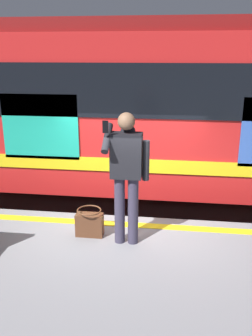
{
  "coord_description": "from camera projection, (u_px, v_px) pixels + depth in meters",
  "views": [
    {
      "loc": [
        -0.72,
        5.19,
        3.5
      ],
      "look_at": [
        -0.07,
        0.3,
        1.91
      ],
      "focal_mm": 38.69,
      "sensor_mm": 36.0,
      "label": 1
    }
  ],
  "objects": [
    {
      "name": "track_rail_near",
      "position": [
        135.0,
        222.0,
        7.6
      ],
      "size": [
        20.73,
        0.08,
        0.16
      ],
      "primitive_type": "cube",
      "color": "slate",
      "rests_on": "ground"
    },
    {
      "name": "safety_line",
      "position": [
        121.0,
        224.0,
        5.46
      ],
      "size": [
        15.63,
        0.16,
        0.01
      ],
      "primitive_type": "cube",
      "color": "yellow",
      "rests_on": "platform"
    },
    {
      "name": "track_rail_far",
      "position": [
        141.0,
        196.0,
        8.96
      ],
      "size": [
        20.73,
        0.08,
        0.16
      ],
      "primitive_type": "cube",
      "color": "slate",
      "rests_on": "ground"
    },
    {
      "name": "ground_plane",
      "position": [
        124.0,
        271.0,
        6.06
      ],
      "size": [
        25.14,
        25.14,
        0.0
      ],
      "primitive_type": "plane",
      "color": "#4C4742"
    },
    {
      "name": "passenger",
      "position": [
        127.0,
        168.0,
        4.65
      ],
      "size": [
        0.57,
        0.55,
        1.78
      ],
      "color": "#383347",
      "rests_on": "platform"
    },
    {
      "name": "train_carriage",
      "position": [
        161.0,
        103.0,
        7.48
      ],
      "size": [
        11.74,
        3.11,
        3.89
      ],
      "color": "red",
      "rests_on": "ground"
    },
    {
      "name": "handbag",
      "position": [
        90.0,
        223.0,
        5.09
      ],
      "size": [
        0.38,
        0.34,
        0.4
      ],
      "color": "#59331E",
      "rests_on": "platform"
    }
  ]
}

